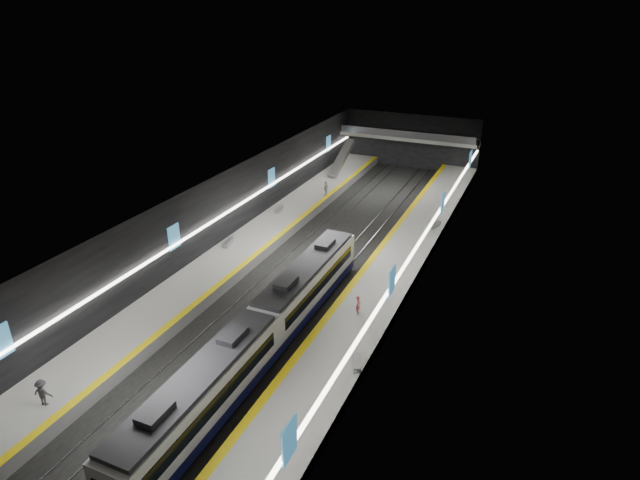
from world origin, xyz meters
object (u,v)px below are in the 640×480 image
at_px(bench_right_far, 435,225).
at_px(passenger_left_b, 42,393).
at_px(bench_left_far, 279,209).
at_px(passenger_left_a, 326,188).
at_px(escalator, 342,158).
at_px(bench_right_near, 357,363).
at_px(train, 263,330).
at_px(passenger_right_a, 358,305).
at_px(bench_left_near, 228,243).

bearing_deg(bench_right_far, passenger_left_b, -97.19).
relative_size(bench_left_far, passenger_left_a, 0.94).
bearing_deg(passenger_left_b, escalator, -103.95).
height_order(bench_right_near, passenger_left_a, passenger_left_a).
xyz_separation_m(train, passenger_right_a, (4.84, 6.58, -0.43)).
distance_m(escalator, bench_left_far, 17.17).
relative_size(bench_left_near, bench_right_far, 1.03).
bearing_deg(train, bench_right_near, 3.46).
bearing_deg(bench_right_far, bench_left_near, -128.63).
xyz_separation_m(bench_left_far, bench_right_far, (17.60, 2.59, 0.01)).
relative_size(bench_right_near, passenger_left_b, 1.00).
bearing_deg(bench_left_far, train, -72.57).
xyz_separation_m(bench_right_near, passenger_left_b, (-16.25, -11.23, 0.69)).
height_order(bench_left_far, passenger_right_a, passenger_right_a).
height_order(train, passenger_left_b, train).
xyz_separation_m(bench_right_far, passenger_left_b, (-15.79, -36.85, 0.68)).
bearing_deg(escalator, passenger_left_a, -79.32).
bearing_deg(escalator, bench_left_near, -93.03).
bearing_deg(passenger_right_a, bench_right_near, -171.12).
distance_m(bench_left_near, passenger_left_b, 24.20).
distance_m(bench_left_far, passenger_left_a, 7.66).
bearing_deg(bench_right_near, bench_left_near, 125.25).
bearing_deg(bench_right_near, passenger_right_a, 89.50).
xyz_separation_m(bench_left_near, passenger_left_b, (2.20, -24.09, 0.68)).
bearing_deg(bench_left_far, passenger_right_a, -54.53).
bearing_deg(passenger_left_a, bench_left_far, -20.46).
xyz_separation_m(passenger_right_a, passenger_left_b, (-14.08, -17.38, 0.14)).
relative_size(bench_left_far, bench_right_far, 0.96).
height_order(bench_right_far, passenger_right_a, passenger_right_a).
xyz_separation_m(escalator, bench_left_far, (-1.05, -17.06, -1.69)).
distance_m(bench_right_far, passenger_left_b, 40.10).
distance_m(bench_left_near, bench_right_far, 22.05).
relative_size(escalator, passenger_left_a, 4.30).
distance_m(bench_left_far, bench_right_far, 17.78).
xyz_separation_m(bench_left_near, passenger_left_a, (3.33, 17.21, 0.70)).
bearing_deg(train, escalator, 103.86).
distance_m(train, bench_left_far, 25.95).
relative_size(bench_right_far, passenger_left_a, 0.99).
bearing_deg(passenger_left_a, bench_right_far, 75.33).
bearing_deg(passenger_left_a, passenger_right_a, 30.64).
distance_m(bench_right_near, bench_right_far, 25.63).
height_order(escalator, bench_right_near, escalator).
xyz_separation_m(bench_right_far, passenger_left_a, (-14.66, 4.45, 0.71)).
distance_m(escalator, bench_right_near, 43.59).
relative_size(train, bench_right_near, 16.59).
xyz_separation_m(bench_left_near, passenger_right_a, (16.28, -6.71, 0.54)).
bearing_deg(passenger_left_b, bench_right_near, -160.15).
distance_m(bench_left_near, passenger_right_a, 17.61).
height_order(escalator, bench_right_far, escalator).
distance_m(bench_right_near, passenger_left_a, 33.67).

